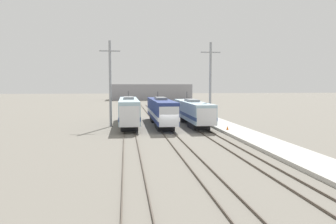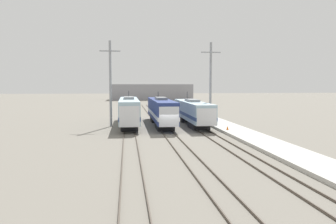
# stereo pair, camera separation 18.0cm
# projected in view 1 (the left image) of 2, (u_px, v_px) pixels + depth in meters

# --- Properties ---
(ground_plane) EXTENTS (400.00, 400.00, 0.00)m
(ground_plane) POSITION_uv_depth(u_px,v_px,m) (169.00, 134.00, 40.95)
(ground_plane) COLOR slate
(rail_pair_far_left) EXTENTS (1.51, 120.00, 0.15)m
(rail_pair_far_left) POSITION_uv_depth(u_px,v_px,m) (130.00, 134.00, 40.31)
(rail_pair_far_left) COLOR #4C4238
(rail_pair_far_left) RESTS_ON ground_plane
(rail_pair_center) EXTENTS (1.51, 120.00, 0.15)m
(rail_pair_center) POSITION_uv_depth(u_px,v_px,m) (169.00, 134.00, 40.94)
(rail_pair_center) COLOR #4C4238
(rail_pair_center) RESTS_ON ground_plane
(rail_pair_far_right) EXTENTS (1.51, 120.00, 0.15)m
(rail_pair_far_right) POSITION_uv_depth(u_px,v_px,m) (207.00, 133.00, 41.57)
(rail_pair_far_right) COLOR #4C4238
(rail_pair_far_right) RESTS_ON ground_plane
(locomotive_far_left) EXTENTS (2.79, 19.06, 5.18)m
(locomotive_far_left) POSITION_uv_depth(u_px,v_px,m) (129.00, 111.00, 49.21)
(locomotive_far_left) COLOR #232326
(locomotive_far_left) RESTS_ON ground_plane
(locomotive_center) EXTENTS (2.78, 19.78, 5.06)m
(locomotive_center) POSITION_uv_depth(u_px,v_px,m) (161.00, 111.00, 49.87)
(locomotive_center) COLOR black
(locomotive_center) RESTS_ON ground_plane
(locomotive_far_right) EXTENTS (2.86, 19.06, 5.05)m
(locomotive_far_right) POSITION_uv_depth(u_px,v_px,m) (192.00, 112.00, 50.54)
(locomotive_far_right) COLOR #232326
(locomotive_far_right) RESTS_ON ground_plane
(catenary_tower_left) EXTENTS (3.03, 0.36, 12.62)m
(catenary_tower_left) POSITION_uv_depth(u_px,v_px,m) (110.00, 82.00, 48.09)
(catenary_tower_left) COLOR gray
(catenary_tower_left) RESTS_ON ground_plane
(catenary_tower_right) EXTENTS (3.03, 0.36, 12.62)m
(catenary_tower_right) POSITION_uv_depth(u_px,v_px,m) (210.00, 83.00, 50.04)
(catenary_tower_right) COLOR gray
(catenary_tower_right) RESTS_ON ground_plane
(platform) EXTENTS (4.00, 120.00, 0.34)m
(platform) POSITION_uv_depth(u_px,v_px,m) (238.00, 132.00, 42.09)
(platform) COLOR #B7B5AD
(platform) RESTS_ON ground_plane
(traffic_cone) EXTENTS (0.30, 0.30, 0.54)m
(traffic_cone) POSITION_uv_depth(u_px,v_px,m) (227.00, 128.00, 42.59)
(traffic_cone) COLOR orange
(traffic_cone) RESTS_ON platform
(depot_building) EXTENTS (33.17, 13.49, 6.44)m
(depot_building) POSITION_uv_depth(u_px,v_px,m) (150.00, 92.00, 137.18)
(depot_building) COLOR gray
(depot_building) RESTS_ON ground_plane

